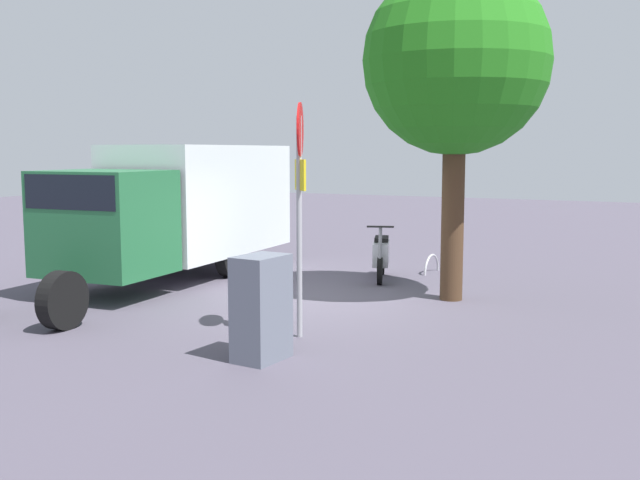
# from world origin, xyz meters

# --- Properties ---
(ground_plane) EXTENTS (60.00, 60.00, 0.00)m
(ground_plane) POSITION_xyz_m (0.00, 0.00, 0.00)
(ground_plane) COLOR #4D4756
(box_truck_near) EXTENTS (8.35, 2.67, 2.82)m
(box_truck_near) POSITION_xyz_m (-0.73, -3.67, 1.58)
(box_truck_near) COLOR black
(box_truck_near) RESTS_ON ground
(motorcycle) EXTENTS (1.74, 0.81, 1.20)m
(motorcycle) POSITION_xyz_m (-2.53, 0.25, 0.52)
(motorcycle) COLOR black
(motorcycle) RESTS_ON ground
(stop_sign) EXTENTS (0.71, 0.33, 3.38)m
(stop_sign) POSITION_xyz_m (2.53, 0.99, 2.26)
(stop_sign) COLOR #9E9EA3
(stop_sign) RESTS_ON ground
(street_tree) EXTENTS (3.32, 3.32, 5.93)m
(street_tree) POSITION_xyz_m (-1.09, 2.20, 4.23)
(street_tree) COLOR #47301E
(street_tree) RESTS_ON ground
(utility_cabinet) EXTENTS (0.77, 0.57, 1.37)m
(utility_cabinet) POSITION_xyz_m (3.79, 1.10, 0.69)
(utility_cabinet) COLOR slate
(utility_cabinet) RESTS_ON ground
(bike_rack_hoop) EXTENTS (0.85, 0.10, 0.85)m
(bike_rack_hoop) POSITION_xyz_m (-3.78, 0.97, 0.00)
(bike_rack_hoop) COLOR #B7B7BC
(bike_rack_hoop) RESTS_ON ground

